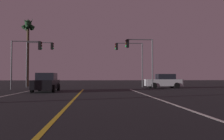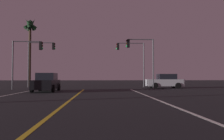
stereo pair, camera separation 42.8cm
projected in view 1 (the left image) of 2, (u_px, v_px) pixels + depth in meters
lane_edge_right at (187, 109)px, 9.55m from camera, size 0.16×30.93×0.01m
lane_center_divider at (63, 110)px, 9.19m from camera, size 0.16×30.93×0.01m
car_oncoming at (46, 83)px, 21.20m from camera, size 2.02×4.30×1.70m
car_crossing_side at (164, 81)px, 27.97m from camera, size 4.30×2.02×1.70m
traffic_light_near_right at (140, 52)px, 25.68m from camera, size 3.10×0.36×5.53m
traffic_light_near_left at (27, 53)px, 24.79m from camera, size 3.26×0.36×5.20m
traffic_light_far_right at (130, 54)px, 31.15m from camera, size 3.78×0.36×5.92m
traffic_light_far_left at (39, 54)px, 30.29m from camera, size 3.54×0.36×5.89m
palm_tree_left_far at (28, 31)px, 33.47m from camera, size 2.07×2.02×9.92m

